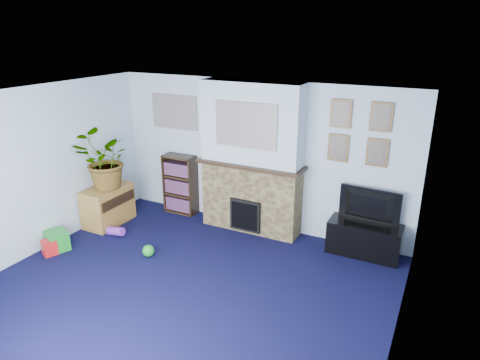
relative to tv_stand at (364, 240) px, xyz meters
The scene contains 25 objects.
floor 2.74m from the tv_stand, 132.07° to the right, with size 5.00×4.50×0.01m, color black.
ceiling 3.49m from the tv_stand, 132.07° to the right, with size 5.00×4.50×0.01m, color white.
wall_back 2.09m from the tv_stand, behind, with size 5.00×0.04×2.40m, color silver.
wall_left 4.88m from the tv_stand, 154.89° to the right, with size 0.04×4.50×2.40m, color silver.
wall_right 2.35m from the tv_stand, 71.79° to the right, with size 0.04×4.50×2.40m, color silver.
chimney_breast 2.07m from the tv_stand, behind, with size 1.72×0.50×2.40m.
collage_main 2.41m from the tv_stand, behind, with size 1.00×0.03×0.68m, color gray.
collage_left 3.73m from the tv_stand, behind, with size 0.90×0.03×0.58m, color gray.
portrait_tl 1.86m from the tv_stand, 159.40° to the left, with size 0.30×0.03×0.40m, color brown.
portrait_tr 1.79m from the tv_stand, 84.90° to the left, with size 0.30×0.03×0.40m, color brown.
portrait_bl 1.40m from the tv_stand, 159.40° to the left, with size 0.30×0.03×0.40m, color brown.
portrait_br 1.29m from the tv_stand, 84.90° to the left, with size 0.30×0.03×0.40m, color brown.
tv_stand is the anchor object (origin of this frame).
television 0.51m from the tv_stand, 90.00° to the left, with size 0.87×0.11×0.50m, color black.
bookshelf 3.26m from the tv_stand, behind, with size 0.58×0.28×1.05m.
sideboard 4.17m from the tv_stand, 167.88° to the right, with size 0.46×0.83×0.64m, color olive.
potted_plant 4.22m from the tv_stand, 167.06° to the right, with size 0.86×0.75×0.96m, color #26661E.
mantel_clock 2.12m from the tv_stand, behind, with size 0.10×0.06×0.14m, color gold.
mantel_candle 1.86m from the tv_stand, behind, with size 0.05×0.05×0.15m, color #B2BFC6.
mantel_teddy 2.57m from the tv_stand, behind, with size 0.13×0.13×0.13m, color gray.
mantel_can 1.52m from the tv_stand, behind, with size 0.07×0.07×0.13m, color red.
green_crate 4.56m from the tv_stand, 155.10° to the right, with size 0.35×0.28×0.28m, color #198C26.
toy_ball 3.14m from the tv_stand, 151.91° to the right, with size 0.18×0.18×0.18m, color #198C26.
toy_block 4.60m from the tv_stand, 153.01° to the right, with size 0.19×0.19×0.23m, color red.
toy_tube 3.85m from the tv_stand, 162.11° to the right, with size 0.14×0.14×0.29m, color purple.
Camera 1 is at (2.72, -3.75, 3.15)m, focal length 32.00 mm.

